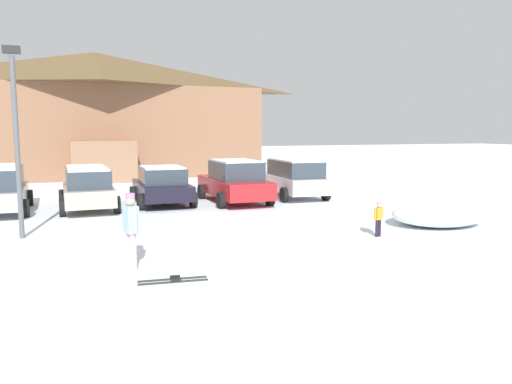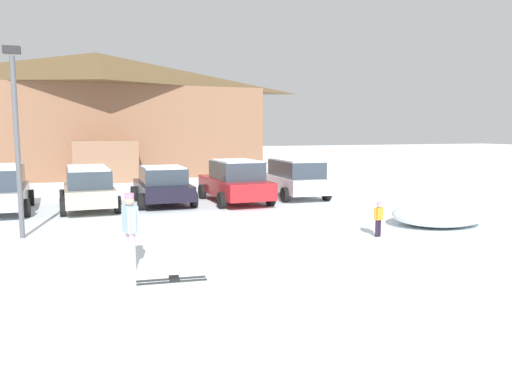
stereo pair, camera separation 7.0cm
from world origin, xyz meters
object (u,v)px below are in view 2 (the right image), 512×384
skier_adult_in_blue_parka (130,227)px  plowed_snow_pile (439,215)px  parked_red_sedan (235,181)px  parked_white_suv (295,177)px  lamp_post (16,132)px  parked_beige_suv (88,186)px  skier_child_in_orange_jacket (378,217)px  pair_of_skis (172,280)px  ski_lodge (98,113)px  parked_black_sedan (163,185)px

skier_adult_in_blue_parka → plowed_snow_pile: (9.70, 1.77, -0.59)m
parked_red_sedan → skier_adult_in_blue_parka: 10.21m
plowed_snow_pile → parked_white_suv: bearing=101.9°
parked_white_suv → plowed_snow_pile: size_ratio=1.35×
plowed_snow_pile → skier_adult_in_blue_parka: bearing=-169.7°
lamp_post → parked_white_suv: bearing=24.9°
skier_adult_in_blue_parka → plowed_snow_pile: bearing=10.3°
parked_beige_suv → skier_child_in_orange_jacket: size_ratio=4.68×
parked_beige_suv → lamp_post: size_ratio=0.88×
pair_of_skis → lamp_post: (-3.21, 5.46, 2.95)m
ski_lodge → parked_beige_suv: ski_lodge is taller
skier_child_in_orange_jacket → ski_lodge: bearing=105.3°
parked_red_sedan → skier_child_in_orange_jacket: bearing=-77.2°
parked_black_sedan → skier_adult_in_blue_parka: (-2.25, -9.28, 0.15)m
pair_of_skis → parked_black_sedan: bearing=81.5°
parked_black_sedan → skier_child_in_orange_jacket: size_ratio=4.19×
parked_red_sedan → lamp_post: bearing=-149.7°
ski_lodge → parked_white_suv: size_ratio=5.03×
parked_red_sedan → plowed_snow_pile: 8.38m
parked_red_sedan → lamp_post: size_ratio=0.90×
ski_lodge → parked_beige_suv: 15.85m
skier_child_in_orange_jacket → pair_of_skis: skier_child_in_orange_jacket is taller
parked_beige_suv → skier_adult_in_blue_parka: size_ratio=2.78×
ski_lodge → parked_red_sedan: size_ratio=4.43×
ski_lodge → skier_child_in_orange_jacket: ski_lodge is taller
parked_black_sedan → plowed_snow_pile: (7.46, -7.51, -0.44)m
skier_adult_in_blue_parka → lamp_post: lamp_post is taller
lamp_post → plowed_snow_pile: (12.23, -2.53, -2.62)m
parked_black_sedan → lamp_post: bearing=-133.8°
parked_black_sedan → parked_white_suv: size_ratio=0.99×
parked_black_sedan → parked_red_sedan: (2.94, -0.48, 0.09)m
ski_lodge → parked_white_suv: 17.34m
plowed_snow_pile → lamp_post: bearing=168.3°
lamp_post → plowed_snow_pile: size_ratio=1.70×
parked_black_sedan → parked_beige_suv: bearing=-174.9°
skier_adult_in_blue_parka → parked_black_sedan: bearing=76.4°
parked_beige_suv → parked_white_suv: (8.75, 0.21, 0.04)m
parked_black_sedan → skier_adult_in_blue_parka: skier_adult_in_blue_parka is taller
parked_white_suv → skier_child_in_orange_jacket: size_ratio=4.22×
parked_red_sedan → lamp_post: 9.17m
skier_child_in_orange_jacket → skier_adult_in_blue_parka: skier_adult_in_blue_parka is taller
parked_red_sedan → skier_adult_in_blue_parka: size_ratio=2.84×
lamp_post → plowed_snow_pile: 12.76m
parked_black_sedan → skier_adult_in_blue_parka: 9.55m
skier_child_in_orange_jacket → lamp_post: lamp_post is taller
parked_red_sedan → parked_white_suv: 2.97m
parked_black_sedan → parked_white_suv: (5.88, -0.04, 0.13)m
parked_beige_suv → parked_black_sedan: size_ratio=1.12×
plowed_snow_pile → parked_red_sedan: bearing=122.7°
skier_child_in_orange_jacket → lamp_post: bearing=160.9°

